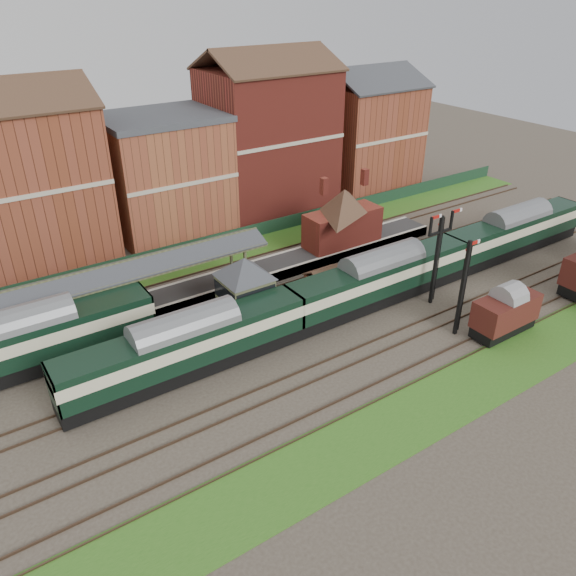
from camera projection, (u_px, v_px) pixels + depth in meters
ground at (300, 332)px, 44.45m from camera, size 160.00×160.00×0.00m
grass_back at (208, 258)px, 56.05m from camera, size 90.00×4.50×0.06m
grass_front at (408, 418)px, 35.72m from camera, size 90.00×5.00×0.06m
fence at (199, 245)px, 57.16m from camera, size 90.00×0.12×1.50m
platform at (189, 294)px, 48.84m from camera, size 55.00×3.40×1.00m
signal_box at (245, 290)px, 43.80m from camera, size 5.40×5.40×6.00m
brick_hut at (326, 285)px, 48.68m from camera, size 3.20×2.64×2.94m
station_building at (343, 216)px, 55.49m from camera, size 8.10×8.10×5.90m
canopy at (114, 269)px, 43.93m from camera, size 26.00×3.89×4.08m
semaphore_bracket at (437, 254)px, 46.29m from camera, size 3.60×0.25×8.18m
semaphore_siding at (463, 287)px, 42.26m from camera, size 1.23×0.25×8.00m
town_backdrop at (163, 168)px, 59.13m from camera, size 69.00×10.00×16.00m
dmu_train at (381, 277)px, 47.36m from camera, size 53.88×2.83×4.14m
platform_railcar at (21, 344)px, 38.66m from camera, size 18.50×2.91×4.26m
goods_van_a at (505, 312)px, 43.41m from camera, size 5.51×2.39×3.34m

